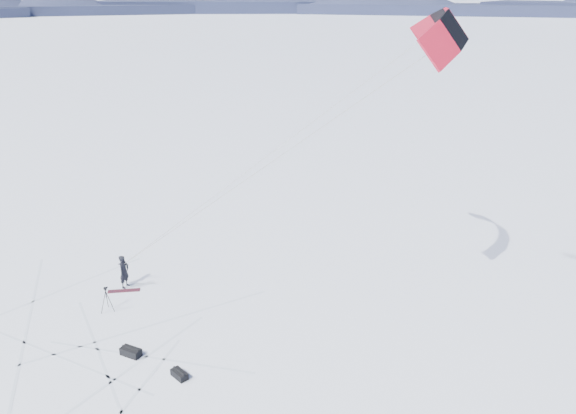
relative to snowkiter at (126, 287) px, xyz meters
The scene contains 9 objects.
ground 4.13m from the snowkiter, 63.50° to the right, with size 1800.00×1800.00×0.00m, color white.
horizon_hills 5.44m from the snowkiter, 63.50° to the right, with size 704.84×706.81×8.70m.
snow_tracks 4.57m from the snowkiter, 71.75° to the right, with size 17.62×14.39×0.01m.
snowkiter is the anchor object (origin of this frame).
snowboard 0.44m from the snowkiter, 57.76° to the right, with size 1.53×0.28×0.04m, color maroon.
tripod 2.35m from the snowkiter, 66.25° to the right, with size 0.59×0.60×1.22m.
gear_bag_a 5.79m from the snowkiter, 43.65° to the right, with size 0.87×0.45×0.38m.
gear_bag_b 7.92m from the snowkiter, 31.32° to the right, with size 0.79×0.54×0.33m.
power_kite 18.48m from the snowkiter, 19.91° to the left, with size 14.59×7.67×11.86m.
Camera 1 is at (17.00, -13.59, 13.80)m, focal length 35.00 mm.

